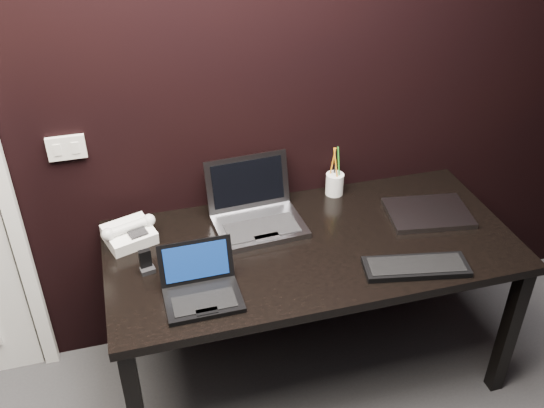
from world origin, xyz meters
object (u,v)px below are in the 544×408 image
object	(u,v)px
silver_laptop	(256,214)
desk_phone	(129,233)
netbook	(201,289)
ext_keyboard	(416,267)
closed_laptop	(428,213)
pen_cup	(335,183)
mobile_phone	(146,263)
desk	(311,258)

from	to	relation	value
silver_laptop	desk_phone	size ratio (longest dim) A/B	1.65
netbook	desk_phone	bearing A→B (deg)	118.98
ext_keyboard	desk_phone	distance (m)	1.17
ext_keyboard	netbook	bearing A→B (deg)	175.12
closed_laptop	pen_cup	distance (m)	0.44
closed_laptop	mobile_phone	xyz separation A→B (m)	(-1.24, -0.05, 0.02)
desk	desk_phone	xyz separation A→B (m)	(-0.73, 0.21, 0.12)
netbook	desk_phone	xyz separation A→B (m)	(-0.23, 0.41, 0.01)
netbook	desk_phone	world-z (taller)	netbook
mobile_phone	pen_cup	world-z (taller)	pen_cup
netbook	pen_cup	world-z (taller)	pen_cup
ext_keyboard	desk_phone	xyz separation A→B (m)	(-1.07, 0.48, 0.03)
ext_keyboard	desk_phone	world-z (taller)	desk_phone
netbook	closed_laptop	world-z (taller)	netbook
pen_cup	closed_laptop	bearing A→B (deg)	-39.95
desk	mobile_phone	distance (m)	0.69
desk_phone	mobile_phone	size ratio (longest dim) A/B	2.49
mobile_phone	closed_laptop	bearing A→B (deg)	2.37
pen_cup	desk_phone	bearing A→B (deg)	-172.53
desk	desk_phone	distance (m)	0.77
desk	silver_laptop	distance (m)	0.30
desk	netbook	bearing A→B (deg)	-158.18
silver_laptop	pen_cup	size ratio (longest dim) A/B	1.61
ext_keyboard	pen_cup	distance (m)	0.62
pen_cup	mobile_phone	bearing A→B (deg)	-159.69
desk	pen_cup	size ratio (longest dim) A/B	6.96
silver_laptop	pen_cup	distance (m)	0.43
silver_laptop	ext_keyboard	xyz separation A→B (m)	(0.53, -0.47, -0.04)
closed_laptop	desk_phone	distance (m)	1.30
desk	silver_laptop	world-z (taller)	silver_laptop
silver_laptop	desk_phone	bearing A→B (deg)	178.60
silver_laptop	ext_keyboard	world-z (taller)	silver_laptop
desk	silver_laptop	xyz separation A→B (m)	(-0.19, 0.20, 0.13)
pen_cup	ext_keyboard	bearing A→B (deg)	-79.34
netbook	desk_phone	distance (m)	0.47
netbook	pen_cup	bearing A→B (deg)	36.65
closed_laptop	desk	bearing A→B (deg)	-174.47
desk	mobile_phone	size ratio (longest dim) A/B	17.76
closed_laptop	pen_cup	xyz separation A→B (m)	(-0.34, 0.28, 0.04)
netbook	silver_laptop	world-z (taller)	silver_laptop
netbook	closed_laptop	bearing A→B (deg)	13.50
netbook	mobile_phone	bearing A→B (deg)	131.72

